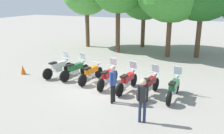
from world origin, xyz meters
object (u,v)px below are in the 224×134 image
motorcycle_2 (91,73)px  person_0 (143,98)px  motorcycle_4 (127,81)px  motorcycle_3 (108,77)px  motorcycle_5 (149,85)px  traffic_cone (23,70)px  motorcycle_6 (174,88)px  motorcycle_1 (75,69)px  motorcycle_0 (59,67)px  person_1 (113,81)px

motorcycle_2 → person_0: size_ratio=1.30×
motorcycle_2 → motorcycle_4: (2.24, -0.40, 0.01)m
motorcycle_3 → person_0: person_0 is taller
motorcycle_5 → traffic_cone: motorcycle_5 is taller
motorcycle_5 → motorcycle_6: 1.12m
motorcycle_1 → motorcycle_5: 4.52m
person_0 → traffic_cone: (-8.19, 2.56, -0.71)m
motorcycle_0 → motorcycle_1: same height
motorcycle_0 → person_1: person_1 is taller
traffic_cone → motorcycle_2: bearing=6.7°
person_1 → traffic_cone: (-6.54, 1.46, -0.71)m
motorcycle_5 → motorcycle_2: bearing=91.3°
motorcycle_6 → person_1: (-2.31, -1.53, 0.47)m
traffic_cone → motorcycle_3: bearing=3.0°
motorcycle_3 → motorcycle_5: bearing=-95.9°
motorcycle_0 → motorcycle_4: (4.47, -0.52, 0.00)m
motorcycle_0 → motorcycle_2: bearing=-80.6°
motorcycle_0 → motorcycle_6: bearing=-82.3°
motorcycle_1 → person_0: person_0 is taller
motorcycle_3 → person_1: bearing=-147.5°
motorcycle_1 → motorcycle_6: bearing=-82.2°
motorcycle_6 → traffic_cone: (-8.85, -0.07, -0.24)m
motorcycle_5 → motorcycle_6: same height
motorcycle_0 → traffic_cone: (-2.15, -0.63, -0.24)m
motorcycle_5 → motorcycle_0: bearing=93.6°
motorcycle_1 → motorcycle_6: 5.61m
motorcycle_3 → motorcycle_5: size_ratio=1.01×
motorcycle_1 → motorcycle_2: 1.12m
motorcycle_3 → traffic_cone: motorcycle_3 is taller
motorcycle_0 → motorcycle_4: bearing=-84.1°
motorcycle_0 → motorcycle_2: (2.23, -0.12, -0.01)m
motorcycle_6 → traffic_cone: motorcycle_6 is taller
motorcycle_2 → motorcycle_4: bearing=-94.5°
motorcycle_0 → motorcycle_1: size_ratio=1.00×
motorcycle_0 → motorcycle_4: 4.50m
motorcycle_4 → traffic_cone: 6.62m
motorcycle_3 → motorcycle_2: bearing=80.2°
motorcycle_4 → motorcycle_5: size_ratio=1.01×
motorcycle_0 → motorcycle_5: size_ratio=0.99×
motorcycle_2 → person_1: bearing=-126.8°
motorcycle_1 → motorcycle_4: 3.39m
motorcycle_2 → motorcycle_5: (3.36, -0.52, 0.01)m
motorcycle_2 → motorcycle_1: bearing=87.1°
motorcycle_3 → traffic_cone: 5.51m
motorcycle_5 → person_1: size_ratio=1.29×
motorcycle_0 → person_1: 4.89m
person_0 → person_1: size_ratio=1.00×
motorcycle_2 → motorcycle_5: motorcycle_5 is taller
motorcycle_2 → traffic_cone: (-4.38, -0.51, -0.23)m
motorcycle_1 → person_0: size_ratio=1.28×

